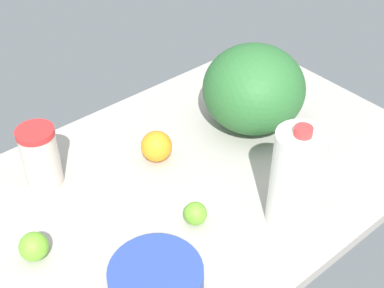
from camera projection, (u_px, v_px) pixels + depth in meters
countertop at (192, 180)px, 131.29cm from camera, size 120.00×76.00×3.00cm
watermelon at (254, 89)px, 139.46cm from camera, size 26.87×26.87×22.99cm
mixing_bowl at (156, 281)px, 102.28cm from camera, size 18.34×18.34×6.63cm
tumbler_cup at (40, 157)px, 123.86cm from camera, size 8.81×8.81×15.61cm
milk_jug at (295, 179)px, 112.01cm from camera, size 10.77×10.77×25.39cm
lime_near_front at (34, 247)px, 109.22cm from camera, size 6.08×6.08×6.08cm
orange_far_back at (156, 146)px, 133.00cm from camera, size 7.86×7.86×7.86cm
lime_beside_bowl at (195, 214)px, 116.96cm from camera, size 5.24×5.24×5.24cm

